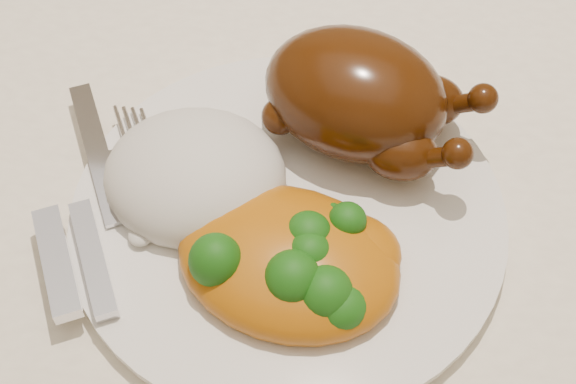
# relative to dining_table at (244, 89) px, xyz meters

# --- Properties ---
(floor) EXTENTS (4.00, 4.00, 0.00)m
(floor) POSITION_rel_dining_table_xyz_m (0.00, 0.00, -0.67)
(floor) COLOR brown
(floor) RESTS_ON ground
(dining_table) EXTENTS (1.60, 0.90, 0.76)m
(dining_table) POSITION_rel_dining_table_xyz_m (0.00, 0.00, 0.00)
(dining_table) COLOR brown
(dining_table) RESTS_ON floor
(tablecloth) EXTENTS (1.73, 1.03, 0.18)m
(tablecloth) POSITION_rel_dining_table_xyz_m (0.00, 0.00, 0.07)
(tablecloth) COLOR white
(tablecloth) RESTS_ON dining_table
(dinner_plate) EXTENTS (0.34, 0.34, 0.01)m
(dinner_plate) POSITION_rel_dining_table_xyz_m (0.07, -0.21, 0.11)
(dinner_plate) COLOR white
(dinner_plate) RESTS_ON tablecloth
(roast_chicken) EXTENTS (0.16, 0.13, 0.08)m
(roast_chicken) POSITION_rel_dining_table_xyz_m (0.11, -0.14, 0.15)
(roast_chicken) COLOR #3F1C06
(roast_chicken) RESTS_ON dinner_plate
(rice_mound) EXTENTS (0.12, 0.11, 0.06)m
(rice_mound) POSITION_rel_dining_table_xyz_m (0.01, -0.20, 0.13)
(rice_mound) COLOR silver
(rice_mound) RESTS_ON dinner_plate
(mac_and_cheese) EXTENTS (0.15, 0.13, 0.05)m
(mac_and_cheese) POSITION_rel_dining_table_xyz_m (0.08, -0.25, 0.13)
(mac_and_cheese) COLOR #C8710C
(mac_and_cheese) RESTS_ON dinner_plate
(cutlery) EXTENTS (0.08, 0.18, 0.01)m
(cutlery) POSITION_rel_dining_table_xyz_m (-0.05, -0.24, 0.12)
(cutlery) COLOR silver
(cutlery) RESTS_ON dinner_plate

